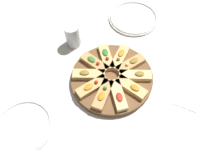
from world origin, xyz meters
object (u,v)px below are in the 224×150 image
object	(u,v)px
water_glass	(73,35)
napkin_stack	(188,95)
plate_left	(23,127)
plate_right	(134,18)
serving_board	(112,78)

from	to	relation	value
water_glass	napkin_stack	xyz separation A→B (m)	(-0.08, -0.53, -0.05)
plate_left	water_glass	size ratio (longest dim) A/B	2.05
plate_right	plate_left	bearing A→B (deg)	163.89
serving_board	plate_right	world-z (taller)	serving_board
serving_board	plate_right	xyz separation A→B (m)	(0.37, 0.03, -0.00)
water_glass	plate_left	bearing A→B (deg)	-178.77
serving_board	plate_left	distance (m)	0.37
plate_left	water_glass	xyz separation A→B (m)	(0.42, 0.01, 0.04)
plate_left	napkin_stack	world-z (taller)	plate_left
plate_left	serving_board	bearing A→B (deg)	-36.34
plate_right	napkin_stack	xyz separation A→B (m)	(-0.33, -0.33, -0.00)
plate_right	napkin_stack	distance (m)	0.46
plate_left	water_glass	world-z (taller)	water_glass
water_glass	napkin_stack	bearing A→B (deg)	-98.85
serving_board	water_glass	distance (m)	0.26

